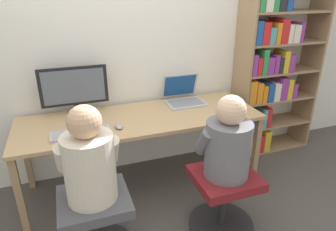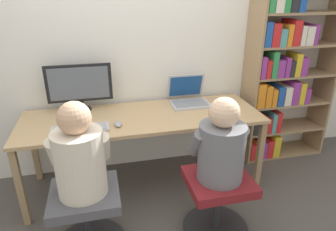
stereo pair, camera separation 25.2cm
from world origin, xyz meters
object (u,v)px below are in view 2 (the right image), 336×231
Objects in this scene: laptop at (189,98)px; bookshelf at (282,75)px; office_chair_left at (87,217)px; keyboard at (80,129)px; office_chair_right at (217,201)px; desktop_monitor at (79,86)px; person_at_laptop at (221,146)px; person_at_monitor at (79,156)px.

laptop is 0.20× the size of bookshelf.
keyboard is at bearing 91.57° from office_chair_left.
keyboard is 0.88× the size of office_chair_right.
keyboard reaches higher than office_chair_left.
office_chair_left is at bearing -138.48° from laptop.
desktop_monitor is at bearing 178.79° from bookshelf.
desktop_monitor is 0.94× the size of person_at_laptop.
person_at_laptop is at bearing -3.59° from person_at_monitor.
office_chair_left is at bearing -155.93° from bookshelf.
bookshelf is (2.01, 0.39, 0.20)m from keyboard.
desktop_monitor reaches higher than keyboard.
laptop reaches higher than office_chair_right.
person_at_laptop is at bearing -46.04° from desktop_monitor.
keyboard is 2.06m from bookshelf.
office_chair_right is 0.83× the size of person_at_laptop.
keyboard is at bearing -159.43° from laptop.
person_at_laptop is 0.33× the size of bookshelf.
laptop is 1.08m from keyboard.
desktop_monitor is at bearing 177.15° from laptop.
desktop_monitor is at bearing 133.85° from office_chair_right.
desktop_monitor is 1.12× the size of office_chair_left.
person_at_laptop is at bearing -137.95° from bookshelf.
desktop_monitor is 1.57× the size of laptop.
office_chair_left is at bearing -88.43° from keyboard.
desktop_monitor is 0.31× the size of bookshelf.
person_at_monitor is at bearing -138.62° from laptop.
person_at_monitor is 0.35× the size of bookshelf.
keyboard is 0.74× the size of person_at_laptop.
office_chair_left is 0.79× the size of person_at_monitor.
keyboard is at bearing 91.58° from person_at_monitor.
office_chair_right is at bearing -46.15° from desktop_monitor.
keyboard is at bearing -90.82° from desktop_monitor.
bookshelf reaches higher than laptop.
keyboard is 0.70× the size of person_at_monitor.
desktop_monitor reaches higher than laptop.
keyboard is (-1.01, -0.38, -0.04)m from laptop.
keyboard is at bearing -169.09° from bookshelf.
laptop is at bearing 20.57° from keyboard.
office_chair_right is 0.48m from person_at_laptop.
bookshelf is at bearing 23.97° from person_at_monitor.
person_at_monitor is at bearing 176.17° from office_chair_right.
desktop_monitor is 0.89× the size of person_at_monitor.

